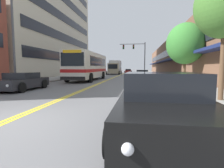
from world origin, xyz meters
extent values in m
plane|color=slate|center=(0.00, 37.00, 0.00)|extent=(240.00, 240.00, 0.00)
cube|color=gray|center=(-7.41, 37.00, 0.07)|extent=(3.83, 106.00, 0.13)
cube|color=gray|center=(7.41, 37.00, 0.07)|extent=(3.83, 106.00, 0.13)
cube|color=yellow|center=(-0.10, 37.00, 0.00)|extent=(0.14, 106.00, 0.01)
cube|color=yellow|center=(0.10, 37.00, 0.00)|extent=(0.14, 106.00, 0.01)
cube|color=black|center=(-9.54, 27.57, 3.49)|extent=(0.08, 26.51, 1.40)
cube|color=black|center=(-9.54, 27.57, 6.98)|extent=(0.08, 26.51, 1.40)
cube|color=black|center=(-9.54, 27.57, 10.46)|extent=(0.08, 26.51, 1.40)
cube|color=black|center=(-9.54, 27.57, 13.95)|extent=(0.08, 26.51, 1.40)
cube|color=brown|center=(13.58, 37.00, 3.63)|extent=(8.00, 68.00, 7.26)
cube|color=navy|center=(9.03, 37.00, 2.90)|extent=(1.10, 61.20, 0.24)
cube|color=black|center=(9.54, 37.00, 4.50)|extent=(0.08, 61.20, 1.40)
cube|color=silver|center=(-2.40, 16.87, 1.81)|extent=(2.52, 10.72, 2.92)
cube|color=#B21919|center=(-2.40, 16.87, 1.23)|extent=(2.54, 10.74, 0.32)
cube|color=black|center=(-2.40, 17.40, 2.28)|extent=(2.55, 8.36, 1.05)
cube|color=black|center=(-2.40, 11.48, 2.33)|extent=(2.27, 0.04, 1.28)
cube|color=yellow|center=(-2.40, 11.47, 3.06)|extent=(1.82, 0.06, 0.28)
cube|color=black|center=(-2.40, 11.46, 0.53)|extent=(2.47, 0.08, 0.32)
cylinder|color=black|center=(-3.69, 13.22, 0.50)|extent=(0.30, 1.00, 1.00)
cylinder|color=black|center=(-1.11, 13.22, 0.50)|extent=(0.30, 1.00, 1.00)
cylinder|color=black|center=(-3.69, 19.82, 0.50)|extent=(0.30, 1.00, 1.00)
cylinder|color=black|center=(-1.11, 19.82, 0.50)|extent=(0.30, 1.00, 1.00)
cube|color=#19234C|center=(-4.31, 33.36, 0.51)|extent=(1.87, 4.65, 0.67)
cube|color=black|center=(-4.31, 33.54, 1.11)|extent=(1.61, 2.05, 0.51)
cylinder|color=black|center=(-5.27, 31.91, 0.32)|extent=(0.22, 0.65, 0.65)
cylinder|color=black|center=(-3.35, 31.91, 0.32)|extent=(0.22, 0.65, 0.65)
cylinder|color=black|center=(-5.27, 34.80, 0.32)|extent=(0.22, 0.65, 0.65)
cylinder|color=black|center=(-3.35, 34.80, 0.32)|extent=(0.22, 0.65, 0.65)
sphere|color=silver|center=(-4.96, 31.01, 0.55)|extent=(0.16, 0.16, 0.16)
sphere|color=silver|center=(-3.65, 31.01, 0.55)|extent=(0.16, 0.16, 0.16)
cube|color=red|center=(-4.98, 35.69, 0.55)|extent=(0.18, 0.04, 0.10)
cube|color=red|center=(-3.63, 35.69, 0.55)|extent=(0.18, 0.04, 0.10)
cube|color=#232328|center=(-4.27, 6.60, 0.48)|extent=(1.92, 4.17, 0.62)
cube|color=black|center=(-4.27, 6.77, 1.00)|extent=(1.65, 1.83, 0.41)
cylinder|color=black|center=(-3.29, 5.31, 0.32)|extent=(0.22, 0.64, 0.64)
cylinder|color=black|center=(-5.25, 7.90, 0.32)|extent=(0.22, 0.64, 0.64)
cylinder|color=black|center=(-3.29, 7.90, 0.32)|extent=(0.22, 0.64, 0.64)
sphere|color=silver|center=(-3.60, 4.50, 0.52)|extent=(0.16, 0.16, 0.16)
cube|color=red|center=(-4.96, 8.70, 0.52)|extent=(0.18, 0.04, 0.10)
cube|color=red|center=(-3.58, 8.70, 0.52)|extent=(0.18, 0.04, 0.10)
cube|color=black|center=(4.29, -0.26, 0.52)|extent=(1.95, 4.11, 0.70)
cube|color=black|center=(4.29, -0.10, 1.14)|extent=(1.68, 1.81, 0.55)
cylinder|color=black|center=(3.29, -1.54, 0.30)|extent=(0.22, 0.60, 0.60)
cylinder|color=black|center=(3.29, 1.01, 0.30)|extent=(0.22, 0.60, 0.60)
cylinder|color=black|center=(5.28, 1.01, 0.30)|extent=(0.22, 0.60, 0.60)
sphere|color=silver|center=(3.60, -2.34, 0.55)|extent=(0.16, 0.16, 0.16)
cube|color=red|center=(3.58, 1.80, 0.55)|extent=(0.18, 0.04, 0.10)
cube|color=red|center=(4.99, 1.80, 0.55)|extent=(0.18, 0.04, 0.10)
cube|color=white|center=(4.37, 21.60, 0.50)|extent=(1.88, 4.33, 0.64)
cube|color=black|center=(4.37, 21.77, 1.02)|extent=(1.62, 1.90, 0.41)
cylinder|color=black|center=(3.41, 20.25, 0.33)|extent=(0.22, 0.66, 0.66)
cylinder|color=black|center=(5.34, 20.25, 0.33)|extent=(0.22, 0.66, 0.66)
cylinder|color=black|center=(3.41, 22.94, 0.33)|extent=(0.22, 0.66, 0.66)
cylinder|color=black|center=(5.34, 22.94, 0.33)|extent=(0.22, 0.66, 0.66)
sphere|color=silver|center=(3.71, 19.41, 0.53)|extent=(0.16, 0.16, 0.16)
sphere|color=silver|center=(5.03, 19.41, 0.53)|extent=(0.16, 0.16, 0.16)
cube|color=red|center=(3.70, 23.77, 0.53)|extent=(0.18, 0.04, 0.10)
cube|color=red|center=(5.05, 23.77, 0.53)|extent=(0.18, 0.04, 0.10)
cube|color=maroon|center=(1.12, 45.04, 0.49)|extent=(1.71, 4.74, 0.60)
cube|color=black|center=(1.12, 45.22, 0.99)|extent=(1.47, 2.08, 0.40)
cylinder|color=black|center=(0.24, 43.57, 0.33)|extent=(0.22, 0.67, 0.67)
cylinder|color=black|center=(1.99, 43.57, 0.33)|extent=(0.22, 0.67, 0.67)
cylinder|color=black|center=(0.24, 46.50, 0.33)|extent=(0.22, 0.67, 0.67)
cylinder|color=black|center=(1.99, 46.50, 0.33)|extent=(0.22, 0.67, 0.67)
sphere|color=silver|center=(0.52, 42.65, 0.52)|extent=(0.16, 0.16, 0.16)
sphere|color=silver|center=(1.72, 42.65, 0.52)|extent=(0.16, 0.16, 0.16)
cube|color=red|center=(0.50, 47.41, 0.52)|extent=(0.18, 0.04, 0.10)
cube|color=red|center=(1.73, 47.41, 0.52)|extent=(0.18, 0.04, 0.10)
cube|color=#BCAD89|center=(-1.73, 35.10, 1.40)|extent=(2.44, 2.11, 2.30)
cube|color=black|center=(-1.73, 34.03, 1.82)|extent=(2.08, 0.04, 1.01)
cube|color=white|center=(-1.73, 38.62, 1.76)|extent=(2.49, 4.93, 3.01)
cylinder|color=black|center=(-2.98, 35.10, 0.42)|extent=(0.28, 0.84, 0.84)
cylinder|color=black|center=(-0.48, 35.10, 0.42)|extent=(0.28, 0.84, 0.84)
cylinder|color=black|center=(-2.98, 40.10, 0.42)|extent=(0.28, 0.84, 0.84)
cylinder|color=black|center=(-0.48, 40.10, 0.42)|extent=(0.28, 0.84, 0.84)
cylinder|color=#47474C|center=(5.20, 33.99, 3.48)|extent=(0.18, 0.18, 6.96)
cylinder|color=#47474C|center=(2.50, 33.99, 6.61)|extent=(5.40, 0.11, 0.11)
cube|color=black|center=(2.77, 33.99, 6.01)|extent=(0.34, 0.26, 0.92)
sphere|color=red|center=(2.77, 33.83, 6.29)|extent=(0.18, 0.18, 0.18)
sphere|color=yellow|center=(2.77, 33.83, 6.01)|extent=(0.18, 0.18, 0.18)
sphere|color=green|center=(2.77, 33.83, 5.74)|extent=(0.18, 0.18, 0.18)
cylinder|color=black|center=(2.77, 33.99, 6.54)|extent=(0.02, 0.02, 0.14)
cube|color=black|center=(0.61, 33.99, 6.01)|extent=(0.34, 0.26, 0.92)
sphere|color=red|center=(0.61, 33.83, 6.29)|extent=(0.18, 0.18, 0.18)
sphere|color=yellow|center=(0.61, 33.83, 6.01)|extent=(0.18, 0.18, 0.18)
sphere|color=green|center=(0.61, 33.83, 5.74)|extent=(0.18, 0.18, 0.18)
cylinder|color=black|center=(0.61, 33.99, 6.54)|extent=(0.02, 0.02, 0.14)
cylinder|color=#47474C|center=(-5.30, 7.43, 3.94)|extent=(0.16, 0.16, 7.89)
cylinder|color=brown|center=(7.31, 3.78, 1.60)|extent=(0.21, 0.21, 2.94)
cylinder|color=brown|center=(8.17, 13.33, 1.22)|extent=(0.23, 0.23, 2.18)
ellipsoid|color=#387F33|center=(8.17, 13.33, 3.82)|extent=(3.54, 3.54, 3.89)
cylinder|color=red|center=(5.95, 12.61, 0.48)|extent=(0.23, 0.23, 0.69)
sphere|color=red|center=(5.95, 12.61, 0.88)|extent=(0.21, 0.21, 0.21)
cylinder|color=red|center=(5.79, 12.61, 0.56)|extent=(0.08, 0.10, 0.10)
camera|label=1|loc=(3.71, -4.37, 1.53)|focal=28.00mm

